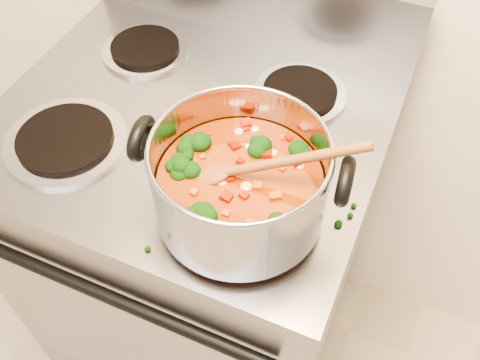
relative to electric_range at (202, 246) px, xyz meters
name	(u,v)px	position (x,y,z in m)	size (l,w,h in m)	color
electric_range	(202,246)	(0.00, 0.00, 0.00)	(0.72, 0.65, 1.08)	gray
stockpot	(240,183)	(0.18, -0.17, 0.54)	(0.33, 0.26, 0.16)	#9999A0
wooden_spoon	(248,168)	(0.19, -0.16, 0.57)	(0.25, 0.11, 0.12)	brown
cooktop_crumbs	(255,202)	(0.19, -0.13, 0.46)	(0.35, 0.35, 0.01)	black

